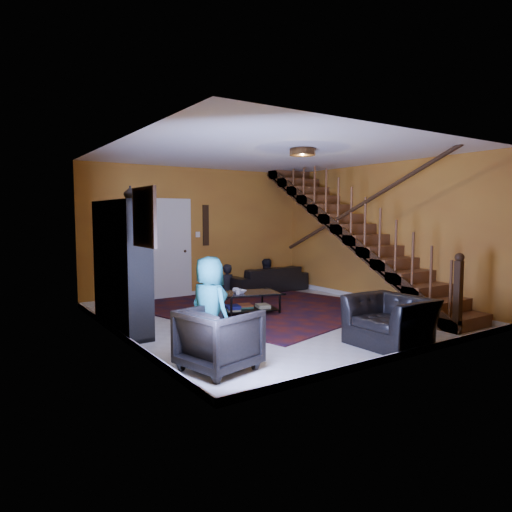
{
  "coord_description": "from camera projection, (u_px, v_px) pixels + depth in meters",
  "views": [
    {
      "loc": [
        -4.53,
        -6.32,
        1.78
      ],
      "look_at": [
        -0.06,
        0.4,
        1.05
      ],
      "focal_mm": 32.0,
      "sensor_mm": 36.0,
      "label": 1
    }
  ],
  "objects": [
    {
      "name": "vase",
      "position": [
        130.0,
        193.0,
        6.47
      ],
      "size": [
        0.18,
        0.18,
        0.19
      ],
      "primitive_type": "imported",
      "color": "#999999",
      "rests_on": "bookshelf"
    },
    {
      "name": "bowl",
      "position": [
        239.0,
        292.0,
        7.99
      ],
      "size": [
        0.24,
        0.24,
        0.06
      ],
      "primitive_type": "imported",
      "rotation": [
        0.0,
        0.0,
        0.03
      ],
      "color": "#999999",
      "rests_on": "coffee_table"
    },
    {
      "name": "framed_picture",
      "position": [
        144.0,
        217.0,
        5.58
      ],
      "size": [
        0.04,
        0.74,
        0.74
      ],
      "primitive_type": "cube",
      "color": "maroon",
      "rests_on": "room"
    },
    {
      "name": "person_adult_b",
      "position": [
        265.0,
        285.0,
        10.66
      ],
      "size": [
        0.62,
        0.5,
        1.21
      ],
      "primitive_type": "imported",
      "rotation": [
        0.0,
        0.0,
        3.07
      ],
      "color": "black",
      "rests_on": "sofa"
    },
    {
      "name": "coffee_table",
      "position": [
        248.0,
        302.0,
        8.12
      ],
      "size": [
        1.19,
        0.88,
        0.41
      ],
      "rotation": [
        0.0,
        0.0,
        -0.27
      ],
      "color": "black",
      "rests_on": "floor"
    },
    {
      "name": "rug",
      "position": [
        258.0,
        306.0,
        8.88
      ],
      "size": [
        4.63,
        5.0,
        0.02
      ],
      "primitive_type": "cube",
      "rotation": [
        0.0,
        0.0,
        0.26
      ],
      "color": "#44130C",
      "rests_on": "floor"
    },
    {
      "name": "armchair_left",
      "position": [
        219.0,
        339.0,
        5.22
      ],
      "size": [
        0.95,
        0.94,
        0.72
      ],
      "primitive_type": "imported",
      "rotation": [
        0.0,
        0.0,
        1.81
      ],
      "color": "black",
      "rests_on": "floor"
    },
    {
      "name": "cup_a",
      "position": [
        236.0,
        290.0,
        8.04
      ],
      "size": [
        0.14,
        0.14,
        0.09
      ],
      "primitive_type": "imported",
      "rotation": [
        0.0,
        0.0,
        0.31
      ],
      "color": "#999999",
      "rests_on": "coffee_table"
    },
    {
      "name": "ceiling_fixture",
      "position": [
        302.0,
        152.0,
        6.99
      ],
      "size": [
        0.4,
        0.4,
        0.1
      ],
      "primitive_type": "cylinder",
      "color": "#3F2814",
      "rests_on": "room"
    },
    {
      "name": "door",
      "position": [
        170.0,
        251.0,
        9.68
      ],
      "size": [
        0.82,
        0.05,
        2.05
      ],
      "primitive_type": "cube",
      "color": "silver",
      "rests_on": "floor"
    },
    {
      "name": "person_child",
      "position": [
        209.0,
        308.0,
        5.6
      ],
      "size": [
        0.54,
        0.7,
        1.28
      ],
      "primitive_type": "imported",
      "rotation": [
        0.0,
        0.0,
        1.81
      ],
      "color": "#18575B",
      "rests_on": "armchair_left"
    },
    {
      "name": "cup_b",
      "position": [
        238.0,
        292.0,
        7.87
      ],
      "size": [
        0.11,
        0.11,
        0.1
      ],
      "primitive_type": "imported",
      "rotation": [
        0.0,
        0.0,
        0.07
      ],
      "color": "#999999",
      "rests_on": "coffee_table"
    },
    {
      "name": "person_adult_a",
      "position": [
        226.0,
        290.0,
        10.08
      ],
      "size": [
        0.42,
        0.28,
        1.15
      ],
      "primitive_type": "imported",
      "rotation": [
        0.0,
        0.0,
        3.13
      ],
      "color": "black",
      "rests_on": "sofa"
    },
    {
      "name": "staircase",
      "position": [
        360.0,
        234.0,
        8.94
      ],
      "size": [
        0.95,
        5.02,
        3.18
      ],
      "color": "brown",
      "rests_on": "floor"
    },
    {
      "name": "sofa",
      "position": [
        267.0,
        279.0,
        10.61
      ],
      "size": [
        2.02,
        0.91,
        0.58
      ],
      "primitive_type": "imported",
      "rotation": [
        0.0,
        0.0,
        3.21
      ],
      "color": "black",
      "rests_on": "floor"
    },
    {
      "name": "bookshelf",
      "position": [
        121.0,
        268.0,
        6.98
      ],
      "size": [
        0.35,
        1.8,
        2.0
      ],
      "color": "black",
      "rests_on": "floor"
    },
    {
      "name": "armchair_right",
      "position": [
        390.0,
        321.0,
        6.21
      ],
      "size": [
        0.93,
        1.05,
        0.67
      ],
      "primitive_type": "imported",
      "rotation": [
        0.0,
        0.0,
        -1.54
      ],
      "color": "black",
      "rests_on": "floor"
    },
    {
      "name": "popcorn_bucket",
      "position": [
        229.0,
        341.0,
        6.13
      ],
      "size": [
        0.13,
        0.13,
        0.14
      ],
      "primitive_type": "cylinder",
      "rotation": [
        0.0,
        0.0,
        -0.03
      ],
      "color": "red",
      "rests_on": "rug"
    },
    {
      "name": "floor",
      "position": [
        272.0,
        318.0,
        7.9
      ],
      "size": [
        5.5,
        5.5,
        0.0
      ],
      "primitive_type": "plane",
      "color": "beige",
      "rests_on": "ground"
    },
    {
      "name": "wall_hanging",
      "position": [
        206.0,
        225.0,
        10.11
      ],
      "size": [
        0.14,
        0.03,
        0.9
      ],
      "primitive_type": "cube",
      "color": "black",
      "rests_on": "room"
    },
    {
      "name": "room",
      "position": [
        169.0,
        311.0,
        8.26
      ],
      "size": [
        5.5,
        5.5,
        5.5
      ],
      "color": "#C3882B",
      "rests_on": "ground"
    }
  ]
}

